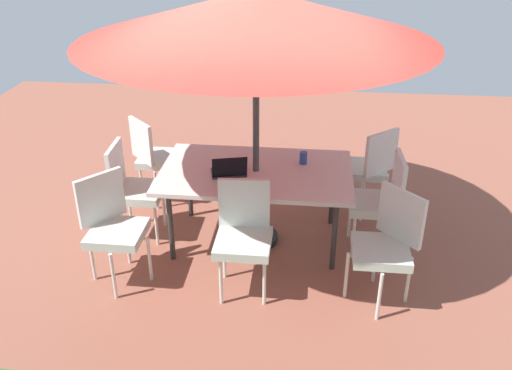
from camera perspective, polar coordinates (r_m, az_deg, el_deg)
name	(u,v)px	position (r m, az deg, el deg)	size (l,w,h in m)	color
ground_plane	(256,240)	(5.46, 0.00, -5.88)	(10.00, 10.00, 0.02)	#935442
dining_table	(256,175)	(5.09, 0.00, 1.02)	(1.80, 1.11, 0.77)	silver
patio_umbrella	(256,16)	(4.63, 0.00, 17.44)	(3.03, 3.03, 2.40)	#4C4C4C
chair_northeast	(113,224)	(4.81, -14.94, -4.04)	(0.59, 0.58, 0.98)	silver
chair_northwest	(386,242)	(4.53, 13.63, -5.91)	(0.59, 0.59, 0.98)	silver
chair_north	(244,233)	(4.53, -1.33, -5.06)	(0.47, 0.48, 0.98)	silver
chair_east	(133,186)	(5.40, -12.90, -0.11)	(0.47, 0.46, 0.98)	silver
chair_southwest	(369,166)	(5.80, 11.84, 1.99)	(0.59, 0.59, 0.98)	silver
chair_west	(380,198)	(5.18, 13.03, -1.37)	(0.47, 0.46, 0.98)	silver
chair_southeast	(155,155)	(6.03, -10.61, 3.15)	(0.59, 0.59, 0.98)	silver
laptop	(229,171)	(4.96, -2.87, 1.53)	(0.37, 0.32, 0.21)	#2D2D33
cup	(303,158)	(5.20, 5.03, 2.87)	(0.07, 0.07, 0.12)	#334C99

